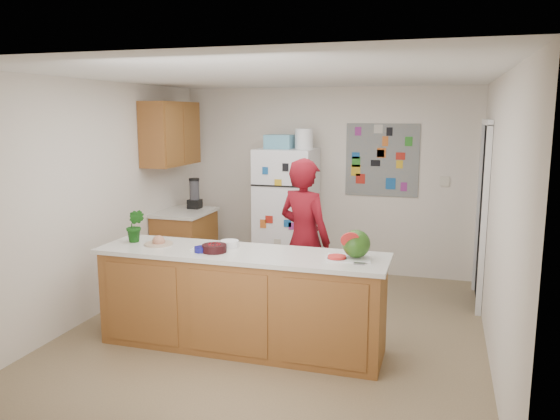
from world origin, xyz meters
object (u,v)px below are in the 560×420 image
(watermelon, at_px, (356,244))
(person, at_px, (304,239))
(cherry_bowl, at_px, (214,248))
(refrigerator, at_px, (287,213))

(watermelon, bearing_deg, person, 127.83)
(watermelon, bearing_deg, cherry_bowl, -173.84)
(refrigerator, relative_size, watermelon, 7.04)
(refrigerator, bearing_deg, watermelon, -60.96)
(watermelon, distance_m, cherry_bowl, 1.27)
(refrigerator, distance_m, watermelon, 2.68)
(refrigerator, distance_m, cherry_bowl, 2.47)
(person, distance_m, watermelon, 1.13)
(watermelon, height_order, cherry_bowl, watermelon)
(person, bearing_deg, refrigerator, -43.06)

